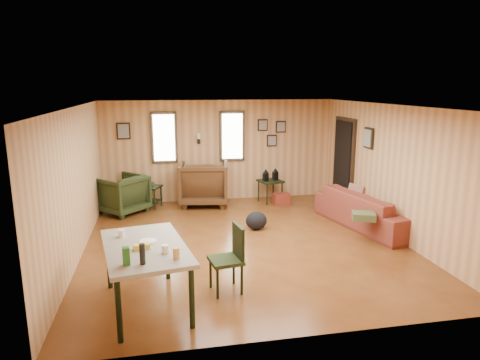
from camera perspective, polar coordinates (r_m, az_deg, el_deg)
The scene contains 11 objects.
room at distance 7.66m, azimuth 1.42°, elevation 0.99°, with size 5.54×6.04×2.44m.
sofa at distance 8.78m, azimuth 16.80°, elevation -3.00°, with size 2.39×0.70×0.94m, color maroon.
recliner_brown at distance 9.97m, azimuth -4.82°, elevation -0.11°, with size 1.09×1.02×1.13m, color #452A14.
recliner_green at distance 9.63m, azimuth -15.48°, elevation -1.60°, with size 0.90×0.84×0.92m, color #253016.
end_table at distance 9.93m, azimuth -11.98°, elevation -1.68°, with size 0.63×0.60×0.62m.
side_table at distance 10.15m, azimuth 4.07°, elevation 0.09°, with size 0.63×0.63×0.81m.
cooler at distance 10.07m, azimuth 5.50°, elevation -2.52°, with size 0.39×0.29×0.27m.
backpack at distance 8.30m, azimuth 2.19°, elevation -5.44°, with size 0.49×0.42×0.36m.
sofa_pillows at distance 8.50m, azimuth 15.63°, elevation -3.20°, with size 0.91×1.70×0.35m.
dining_table at distance 5.45m, azimuth -12.53°, elevation -9.28°, with size 1.22×1.73×1.04m.
dining_chair at distance 5.82m, azimuth -1.24°, elevation -9.94°, with size 0.47×0.47×0.92m.
Camera 1 is at (-1.43, -7.06, 2.74)m, focal length 32.00 mm.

